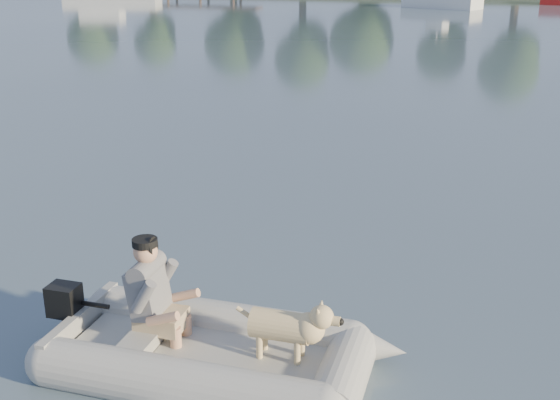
% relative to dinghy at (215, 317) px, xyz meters
% --- Properties ---
extents(water, '(160.00, 160.00, 0.00)m').
position_rel_dinghy_xyz_m(water, '(-0.23, 0.64, -0.58)').
color(water, slate).
rests_on(water, ground).
extents(dinghy, '(4.33, 2.65, 1.36)m').
position_rel_dinghy_xyz_m(dinghy, '(0.00, 0.00, 0.00)').
color(dinghy, '#9C9C97').
rests_on(dinghy, water).
extents(man, '(0.71, 0.61, 1.06)m').
position_rel_dinghy_xyz_m(man, '(-0.69, 0.05, 0.18)').
color(man, slate).
rests_on(man, dinghy).
extents(dog, '(0.92, 0.33, 0.61)m').
position_rel_dinghy_xyz_m(dog, '(0.63, 0.05, -0.07)').
color(dog, tan).
rests_on(dog, dinghy).
extents(outboard_motor, '(0.41, 0.29, 0.77)m').
position_rel_dinghy_xyz_m(outboard_motor, '(-1.63, -0.01, -0.27)').
color(outboard_motor, black).
rests_on(outboard_motor, dinghy).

